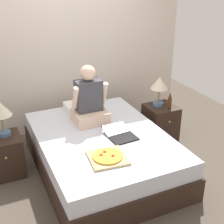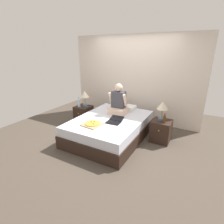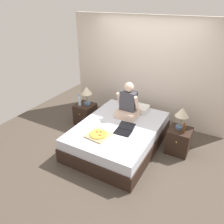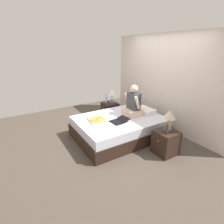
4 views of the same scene
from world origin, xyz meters
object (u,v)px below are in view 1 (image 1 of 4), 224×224
lamp_on_left_nightstand (1,111)px  nightstand_right (160,122)px  bed (102,152)px  pizza_box (108,157)px  laptop (121,135)px  nightstand_left (5,156)px  beer_bottle (170,102)px  lamp_on_right_nightstand (159,85)px  person_seated (89,102)px

lamp_on_left_nightstand → nightstand_right: 2.34m
bed → nightstand_right: nightstand_right is taller
bed → pizza_box: (-0.15, -0.54, 0.28)m
laptop → nightstand_left: bearing=157.2°
nightstand_left → lamp_on_left_nightstand: (0.04, 0.05, 0.59)m
beer_bottle → pizza_box: size_ratio=0.53×
nightstand_left → nightstand_right: (2.30, 0.00, 0.00)m
lamp_on_right_nightstand → bed: bearing=-157.5°
lamp_on_left_nightstand → pizza_box: lamp_on_left_nightstand is taller
lamp_on_right_nightstand → person_seated: (-1.12, -0.05, -0.05)m
person_seated → lamp_on_right_nightstand: bearing=2.6°
lamp_on_right_nightstand → laptop: 1.16m
lamp_on_right_nightstand → nightstand_left: bearing=-178.7°
nightstand_left → lamp_on_right_nightstand: lamp_on_right_nightstand is taller
nightstand_left → nightstand_right: size_ratio=1.00×
pizza_box → laptop: bearing=47.7°
nightstand_left → person_seated: 1.27m
beer_bottle → pizza_box: 1.62m
lamp_on_left_nightstand → person_seated: (1.11, -0.05, -0.05)m
bed → pizza_box: size_ratio=4.87×
lamp_on_left_nightstand → laptop: (1.31, -0.62, -0.32)m
laptop → pizza_box: laptop is taller
lamp_on_left_nightstand → lamp_on_right_nightstand: 2.23m
nightstand_right → beer_bottle: size_ratio=2.25×
lamp_on_left_nightstand → nightstand_right: lamp_on_left_nightstand is taller
laptop → pizza_box: bearing=-132.3°
laptop → pizza_box: 0.52m
bed → nightstand_left: bearing=160.2°
nightstand_left → lamp_on_left_nightstand: lamp_on_left_nightstand is taller
bed → lamp_on_right_nightstand: lamp_on_right_nightstand is taller
lamp_on_left_nightstand → bed: bearing=-22.7°
pizza_box → lamp_on_left_nightstand: bearing=133.7°
lamp_on_left_nightstand → lamp_on_right_nightstand: (2.23, 0.00, 0.00)m
nightstand_left → pizza_box: size_ratio=1.18×
nightstand_right → beer_bottle: beer_bottle is taller
bed → laptop: 0.37m
nightstand_left → pizza_box: pizza_box is taller
lamp_on_left_nightstand → pizza_box: size_ratio=1.03×
bed → beer_bottle: beer_bottle is taller
lamp_on_right_nightstand → beer_bottle: lamp_on_right_nightstand is taller
nightstand_left → beer_bottle: bearing=-2.4°
nightstand_left → pizza_box: (1.00, -0.95, 0.27)m
beer_bottle → lamp_on_right_nightstand: bearing=123.7°
lamp_on_left_nightstand → beer_bottle: size_ratio=1.96×
bed → pizza_box: pizza_box is taller
lamp_on_left_nightstand → lamp_on_right_nightstand: same height
lamp_on_right_nightstand → pizza_box: size_ratio=1.03×
nightstand_right → pizza_box: bearing=-143.9°
person_seated → laptop: size_ratio=1.80×
lamp_on_right_nightstand → beer_bottle: 0.29m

